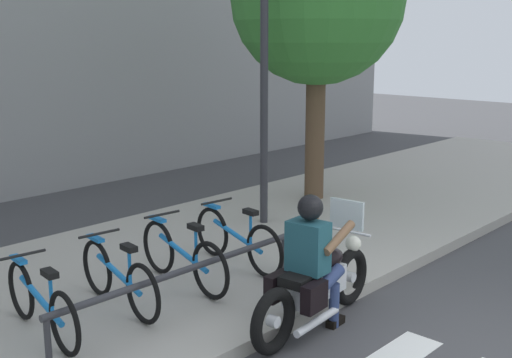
% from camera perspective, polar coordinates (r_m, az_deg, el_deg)
% --- Properties ---
extents(sidewalk, '(24.00, 4.40, 0.15)m').
position_cam_1_polar(sidewalk, '(8.63, -5.24, -7.18)').
color(sidewalk, '#A8A399').
rests_on(sidewalk, ground).
extents(motorcycle, '(2.12, 0.69, 1.25)m').
position_cam_1_polar(motorcycle, '(6.79, 5.32, -9.27)').
color(motorcycle, black).
rests_on(motorcycle, ground).
extents(rider, '(0.66, 0.58, 1.45)m').
position_cam_1_polar(rider, '(6.60, 5.00, -6.49)').
color(rider, '#1E4C59').
rests_on(rider, ground).
extents(bicycle_0, '(0.48, 1.63, 0.74)m').
position_cam_1_polar(bicycle_0, '(6.59, -18.47, -10.36)').
color(bicycle_0, black).
rests_on(bicycle_0, sidewalk).
extents(bicycle_1, '(0.48, 1.60, 0.76)m').
position_cam_1_polar(bicycle_1, '(7.00, -12.06, -8.50)').
color(bicycle_1, black).
rests_on(bicycle_1, sidewalk).
extents(bicycle_2, '(0.48, 1.70, 0.79)m').
position_cam_1_polar(bicycle_2, '(7.50, -6.49, -6.77)').
color(bicycle_2, black).
rests_on(bicycle_2, sidewalk).
extents(bicycle_3, '(0.48, 1.68, 0.78)m').
position_cam_1_polar(bicycle_3, '(8.07, -1.69, -5.31)').
color(bicycle_3, black).
rests_on(bicycle_3, sidewalk).
extents(bike_rack, '(3.26, 0.07, 0.49)m').
position_cam_1_polar(bike_rack, '(6.82, -6.30, -8.31)').
color(bike_rack, '#333338').
rests_on(bike_rack, sidewalk).
extents(street_lamp, '(0.28, 0.28, 4.51)m').
position_cam_1_polar(street_lamp, '(9.65, 0.73, 10.99)').
color(street_lamp, '#2D2D33').
rests_on(street_lamp, ground).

